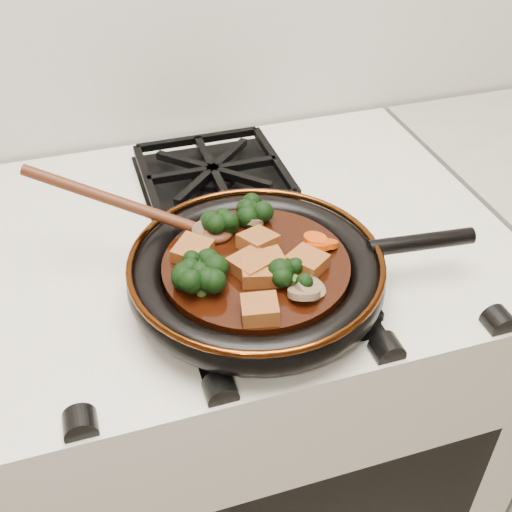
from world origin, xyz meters
name	(u,v)px	position (x,y,z in m)	size (l,w,h in m)	color
stove	(242,421)	(0.00, 1.69, 0.45)	(0.76, 0.60, 0.90)	silver
burner_grate_front	(268,285)	(0.00, 1.55, 0.91)	(0.23, 0.23, 0.03)	black
burner_grate_back	(213,174)	(0.00, 1.83, 0.91)	(0.23, 0.23, 0.03)	black
skillet	(258,272)	(-0.01, 1.54, 0.94)	(0.44, 0.32, 0.05)	black
braising_sauce	(256,269)	(-0.02, 1.54, 0.95)	(0.23, 0.23, 0.02)	black
tofu_cube_0	(260,310)	(-0.04, 1.46, 0.97)	(0.04, 0.04, 0.02)	brown
tofu_cube_1	(260,273)	(-0.02, 1.52, 0.97)	(0.04, 0.04, 0.02)	brown
tofu_cube_2	(201,269)	(-0.09, 1.54, 0.97)	(0.04, 0.04, 0.02)	brown
tofu_cube_3	(252,267)	(-0.03, 1.53, 0.97)	(0.04, 0.05, 0.02)	brown
tofu_cube_4	(268,268)	(-0.01, 1.52, 0.97)	(0.04, 0.05, 0.02)	brown
tofu_cube_5	(307,263)	(0.04, 1.52, 0.97)	(0.04, 0.04, 0.02)	brown
tofu_cube_6	(258,242)	(-0.01, 1.57, 0.97)	(0.04, 0.04, 0.02)	brown
tofu_cube_7	(193,252)	(-0.09, 1.58, 0.97)	(0.04, 0.04, 0.02)	brown
broccoli_floret_0	(292,278)	(0.01, 1.49, 0.97)	(0.06, 0.06, 0.05)	black
broccoli_floret_1	(223,225)	(-0.04, 1.62, 0.97)	(0.06, 0.06, 0.05)	black
broccoli_floret_2	(251,212)	(0.00, 1.64, 0.97)	(0.06, 0.06, 0.05)	black
broccoli_floret_3	(194,279)	(-0.10, 1.53, 0.97)	(0.06, 0.06, 0.05)	black
broccoli_floret_4	(202,285)	(-0.09, 1.51, 0.97)	(0.06, 0.06, 0.06)	black
broccoli_floret_5	(204,270)	(-0.08, 1.54, 0.97)	(0.06, 0.06, 0.05)	black
carrot_coin_0	(291,273)	(0.02, 1.51, 0.96)	(0.03, 0.03, 0.01)	#C83B05
carrot_coin_1	(194,252)	(-0.09, 1.58, 0.96)	(0.03, 0.03, 0.01)	#C83B05
carrot_coin_2	(327,244)	(0.08, 1.55, 0.96)	(0.03, 0.03, 0.01)	#C83B05
carrot_coin_3	(260,239)	(0.00, 1.58, 0.96)	(0.03, 0.03, 0.01)	#C83B05
carrot_coin_4	(315,239)	(0.07, 1.56, 0.96)	(0.03, 0.03, 0.01)	#C83B05
carrot_coin_5	(319,245)	(0.07, 1.55, 0.96)	(0.03, 0.03, 0.01)	#C83B05
mushroom_slice_0	(205,234)	(-0.06, 1.61, 0.97)	(0.04, 0.04, 0.01)	brown
mushroom_slice_1	(304,293)	(0.02, 1.47, 0.97)	(0.04, 0.04, 0.01)	brown
mushroom_slice_2	(251,219)	(0.00, 1.63, 0.97)	(0.03, 0.03, 0.01)	brown
mushroom_slice_3	(311,288)	(0.03, 1.47, 0.97)	(0.04, 0.04, 0.01)	brown
mushroom_slice_4	(216,227)	(-0.05, 1.62, 0.97)	(0.04, 0.04, 0.01)	brown
wooden_spoon	(157,215)	(-0.12, 1.64, 0.99)	(0.15, 0.09, 0.25)	#4A210F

